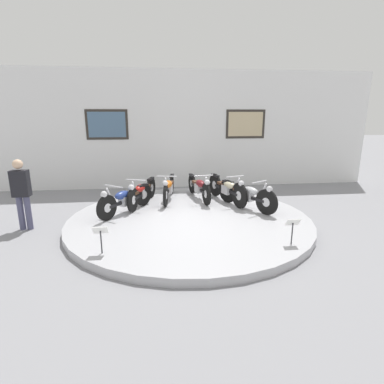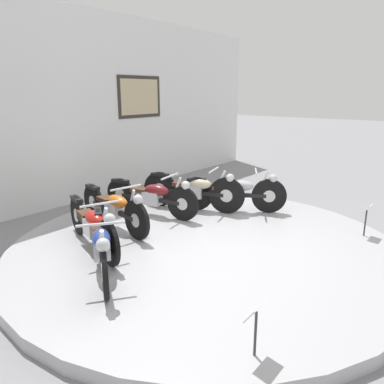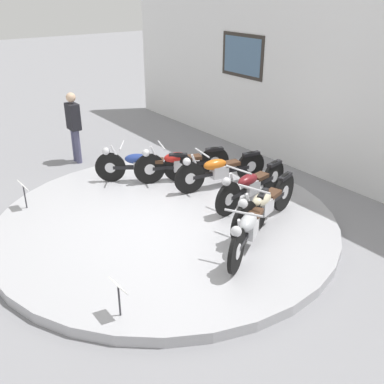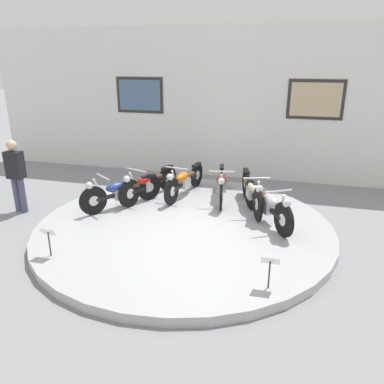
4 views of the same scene
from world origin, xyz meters
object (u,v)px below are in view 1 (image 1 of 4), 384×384
Objects in this scene: motorcycle_orange at (169,187)px; info_placard_front_centre at (293,226)px; motorcycle_maroon at (199,186)px; info_placard_front_left at (101,234)px; motorcycle_silver at (247,194)px; visitor_standing at (21,191)px; motorcycle_cream at (227,188)px; motorcycle_blue at (125,199)px; motorcycle_red at (142,191)px.

motorcycle_orange is 3.80× the size of info_placard_front_centre.
motorcycle_maroon reaches higher than info_placard_front_left.
motorcycle_silver is at bearing 34.38° from info_placard_front_left.
info_placard_front_centre is 0.32× the size of visitor_standing.
motorcycle_silver reaches higher than motorcycle_orange.
visitor_standing reaches higher than motorcycle_orange.
motorcycle_orange is at bearing 24.56° from visitor_standing.
motorcycle_cream is 3.82× the size of info_placard_front_left.
motorcycle_maroon is 4.48m from visitor_standing.
motorcycle_blue is 0.76m from motorcycle_red.
motorcycle_cream is 0.76m from motorcycle_silver.
visitor_standing reaches higher than motorcycle_blue.
motorcycle_orange is (1.12, 1.06, 0.01)m from motorcycle_blue.
motorcycle_red is 1.67m from motorcycle_maroon.
motorcycle_maroon is 1.53m from motorcycle_silver.
info_placard_front_left is 2.72m from visitor_standing.
motorcycle_cream is 2.98m from info_placard_front_centre.
motorcycle_silver is 3.38× the size of info_placard_front_centre.
info_placard_front_left is at bearing -145.62° from motorcycle_silver.
info_placard_front_centre is (0.58, -2.93, -0.03)m from motorcycle_cream.
motorcycle_orange is 3.66m from visitor_standing.
motorcycle_blue reaches higher than info_placard_front_left.
motorcycle_orange is 1.00× the size of motorcycle_cream.
motorcycle_maroon is 1.12× the size of motorcycle_silver.
motorcycle_orange is (0.74, 0.39, -0.00)m from motorcycle_red.
motorcycle_cream is 3.82× the size of info_placard_front_centre.
motorcycle_maroon is at bearing 13.66° from motorcycle_red.
motorcycle_cream is 1.13× the size of motorcycle_silver.
visitor_standing is (-2.58, -1.12, 0.37)m from motorcycle_red.
motorcycle_silver is 1.08× the size of visitor_standing.
motorcycle_silver is 4.01m from info_placard_front_left.
motorcycle_blue is 3.11m from motorcycle_silver.
info_placard_front_centre is at bearing -78.83° from motorcycle_cream.
motorcycle_blue is at bearing -152.15° from motorcycle_maroon.
motorcycle_maroon is at bearing 152.04° from motorcycle_cream.
motorcycle_blue is at bearing -119.77° from motorcycle_red.
visitor_standing is (-4.93, -1.12, 0.34)m from motorcycle_cream.
visitor_standing reaches higher than motorcycle_silver.
motorcycle_red is 0.96× the size of motorcycle_cream.
motorcycle_cream reaches higher than motorcycle_silver.
info_placard_front_centre is 5.81m from visitor_standing.
motorcycle_maroon is at bearing -0.02° from motorcycle_orange.
motorcycle_blue is at bearing -180.00° from motorcycle_silver.
motorcycle_red is at bearing 166.37° from motorcycle_silver.
info_placard_front_centre is (0.20, -2.26, -0.02)m from motorcycle_silver.
motorcycle_maroon is 0.83m from motorcycle_cream.
motorcycle_red is 1.17× the size of visitor_standing.
info_placard_front_centre is (3.51, 0.00, 0.00)m from info_placard_front_left.
motorcycle_maroon reaches higher than info_placard_front_centre.
motorcycle_maroon is at bearing 19.84° from visitor_standing.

